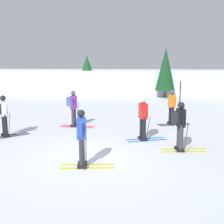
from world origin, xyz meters
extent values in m
plane|color=silver|center=(0.00, 0.00, 0.00)|extent=(120.00, 120.00, 0.00)
cube|color=silver|center=(0.00, 19.02, 1.09)|extent=(80.00, 6.01, 2.18)
cube|color=black|center=(-3.94, 2.43, 0.01)|extent=(1.24, 1.15, 0.02)
cube|color=black|center=(-3.75, 2.22, 0.01)|extent=(1.24, 1.15, 0.02)
cube|color=black|center=(-4.05, 2.33, 0.07)|extent=(0.27, 0.26, 0.10)
cube|color=black|center=(-3.86, 2.12, 0.07)|extent=(0.27, 0.26, 0.10)
cylinder|color=black|center=(-4.05, 2.33, 0.55)|extent=(0.14, 0.14, 0.85)
cylinder|color=black|center=(-3.86, 2.12, 0.55)|extent=(0.14, 0.14, 0.85)
cube|color=white|center=(-3.95, 2.22, 1.17)|extent=(0.43, 0.44, 0.60)
cylinder|color=white|center=(-4.11, 2.42, 1.16)|extent=(0.24, 0.25, 0.55)
cylinder|color=white|center=(-3.77, 2.05, 1.16)|extent=(0.24, 0.25, 0.55)
sphere|color=black|center=(-3.95, 2.22, 1.60)|extent=(0.22, 0.22, 0.22)
cylinder|color=#38383D|center=(-4.07, 2.50, 0.52)|extent=(0.32, 0.34, 1.06)
cylinder|color=#38383D|center=(-3.69, 2.08, 0.52)|extent=(0.32, 0.34, 1.06)
cube|color=black|center=(3.11, 5.34, 0.01)|extent=(1.55, 0.58, 0.02)
cube|color=black|center=(3.19, 5.07, 0.01)|extent=(1.55, 0.58, 0.02)
cube|color=black|center=(2.97, 5.29, 0.07)|extent=(0.28, 0.19, 0.10)
cube|color=black|center=(3.05, 5.03, 0.07)|extent=(0.28, 0.19, 0.10)
cylinder|color=black|center=(2.97, 5.29, 0.55)|extent=(0.14, 0.14, 0.85)
cylinder|color=black|center=(3.05, 5.03, 0.55)|extent=(0.14, 0.14, 0.85)
cube|color=orange|center=(3.01, 5.16, 1.17)|extent=(0.35, 0.44, 0.60)
cylinder|color=orange|center=(2.95, 5.40, 1.16)|extent=(0.16, 0.27, 0.55)
cylinder|color=orange|center=(3.11, 4.93, 1.16)|extent=(0.16, 0.27, 0.55)
sphere|color=#4C4C56|center=(3.01, 5.16, 1.60)|extent=(0.22, 0.22, 0.22)
cylinder|color=#38383D|center=(3.00, 5.51, 0.59)|extent=(0.13, 0.33, 1.18)
cylinder|color=#38383D|center=(3.21, 4.87, 0.59)|extent=(0.13, 0.33, 1.18)
cube|color=gold|center=(0.00, -0.50, 0.01)|extent=(1.60, 0.32, 0.02)
cube|color=gold|center=(0.04, -0.78, 0.01)|extent=(1.60, 0.32, 0.02)
cube|color=black|center=(-0.15, -0.52, 0.07)|extent=(0.27, 0.16, 0.10)
cube|color=black|center=(-0.11, -0.80, 0.07)|extent=(0.27, 0.16, 0.10)
cylinder|color=#2D2D33|center=(-0.15, -0.52, 0.55)|extent=(0.14, 0.14, 0.85)
cylinder|color=#2D2D33|center=(-0.11, -0.80, 0.55)|extent=(0.14, 0.14, 0.85)
cube|color=#284CB7|center=(-0.13, -0.66, 1.17)|extent=(0.29, 0.41, 0.60)
cylinder|color=#284CB7|center=(-0.14, -0.41, 1.16)|extent=(0.13, 0.27, 0.55)
cylinder|color=#284CB7|center=(-0.07, -0.91, 1.16)|extent=(0.13, 0.27, 0.55)
sphere|color=black|center=(-0.13, -0.66, 1.60)|extent=(0.22, 0.22, 0.22)
cylinder|color=#38383D|center=(-0.08, -0.29, 0.53)|extent=(0.06, 0.28, 1.06)
cylinder|color=#38383D|center=(0.02, -1.01, 0.53)|extent=(0.06, 0.28, 1.06)
cube|color=gold|center=(3.02, 1.30, 0.01)|extent=(1.60, 0.32, 0.02)
cube|color=gold|center=(3.06, 1.02, 0.01)|extent=(1.60, 0.32, 0.02)
cube|color=black|center=(2.87, 1.27, 0.07)|extent=(0.27, 0.16, 0.10)
cube|color=black|center=(2.92, 1.00, 0.07)|extent=(0.27, 0.16, 0.10)
cylinder|color=#38333D|center=(2.87, 1.27, 0.55)|extent=(0.14, 0.14, 0.85)
cylinder|color=#38333D|center=(2.92, 1.00, 0.55)|extent=(0.14, 0.14, 0.85)
cube|color=black|center=(2.90, 1.14, 1.17)|extent=(0.29, 0.41, 0.60)
cylinder|color=black|center=(2.88, 1.39, 1.16)|extent=(0.13, 0.27, 0.55)
cylinder|color=black|center=(2.95, 0.89, 1.16)|extent=(0.13, 0.27, 0.55)
sphere|color=black|center=(2.90, 1.14, 1.60)|extent=(0.22, 0.22, 0.22)
cylinder|color=#38383D|center=(2.94, 1.50, 0.55)|extent=(0.07, 0.29, 1.11)
cylinder|color=#38383D|center=(3.05, 0.80, 0.55)|extent=(0.07, 0.29, 1.11)
cube|color=#232328|center=(2.69, 1.10, 1.19)|extent=(0.22, 0.30, 0.40)
cube|color=#237AC6|center=(1.72, 2.50, 0.01)|extent=(1.53, 0.66, 0.02)
cube|color=#237AC6|center=(1.82, 2.24, 0.01)|extent=(1.53, 0.66, 0.02)
cube|color=black|center=(1.58, 2.45, 0.07)|extent=(0.29, 0.21, 0.10)
cube|color=black|center=(1.68, 2.19, 0.07)|extent=(0.29, 0.21, 0.10)
cylinder|color=black|center=(1.58, 2.45, 0.55)|extent=(0.14, 0.14, 0.85)
cylinder|color=black|center=(1.68, 2.19, 0.55)|extent=(0.14, 0.14, 0.85)
cube|color=red|center=(1.63, 2.32, 1.17)|extent=(0.36, 0.44, 0.60)
cylinder|color=red|center=(1.56, 2.56, 1.16)|extent=(0.18, 0.27, 0.55)
cylinder|color=red|center=(1.74, 2.09, 1.16)|extent=(0.18, 0.27, 0.55)
sphere|color=silver|center=(1.63, 2.32, 1.60)|extent=(0.22, 0.22, 0.22)
cylinder|color=#38383D|center=(1.62, 2.62, 0.52)|extent=(0.17, 0.41, 1.05)
cylinder|color=#38383D|center=(1.83, 2.09, 0.52)|extent=(0.17, 0.41, 1.05)
cube|color=red|center=(-1.44, 4.40, 0.01)|extent=(1.60, 0.15, 0.02)
cube|color=red|center=(-1.45, 4.12, 0.01)|extent=(1.60, 0.15, 0.02)
cube|color=black|center=(-1.59, 4.41, 0.07)|extent=(0.26, 0.13, 0.10)
cube|color=black|center=(-1.60, 4.13, 0.07)|extent=(0.26, 0.13, 0.10)
cylinder|color=#38333D|center=(-1.59, 4.41, 0.55)|extent=(0.14, 0.14, 0.85)
cylinder|color=#38333D|center=(-1.60, 4.13, 0.55)|extent=(0.14, 0.14, 0.85)
cube|color=purple|center=(-1.59, 4.27, 1.17)|extent=(0.25, 0.39, 0.60)
cylinder|color=purple|center=(-1.56, 4.52, 1.16)|extent=(0.10, 0.26, 0.55)
cylinder|color=purple|center=(-1.58, 4.02, 1.16)|extent=(0.10, 0.26, 0.55)
sphere|color=#4C4C56|center=(-1.59, 4.27, 1.60)|extent=(0.22, 0.22, 0.22)
cylinder|color=#38383D|center=(-1.48, 4.60, 0.55)|extent=(0.04, 0.33, 1.10)
cylinder|color=#38383D|center=(-1.51, 3.93, 0.55)|extent=(0.04, 0.33, 1.10)
cube|color=teal|center=(-1.80, 4.28, 1.19)|extent=(0.19, 0.29, 0.40)
cylinder|color=black|center=(3.85, 8.66, 0.94)|extent=(0.06, 0.06, 1.88)
cylinder|color=#513823|center=(-3.51, 17.18, 0.42)|extent=(0.17, 0.17, 0.84)
cone|color=#194C23|center=(-3.51, 17.18, 2.20)|extent=(1.83, 1.83, 2.72)
cylinder|color=#513823|center=(3.48, 15.40, 0.31)|extent=(0.19, 0.19, 0.62)
cone|color=#14421E|center=(3.48, 15.40, 2.38)|extent=(1.63, 1.63, 3.50)
camera|label=1|loc=(1.57, -8.21, 3.06)|focal=44.40mm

